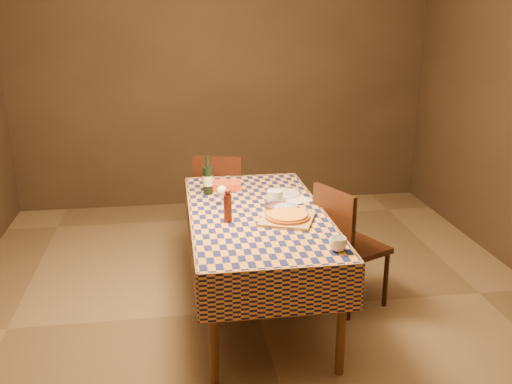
# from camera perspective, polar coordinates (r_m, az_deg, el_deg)

# --- Properties ---
(room) EXTENTS (5.00, 5.10, 2.70)m
(room) POSITION_cam_1_polar(r_m,az_deg,el_deg) (3.81, 0.11, 6.22)
(room) COLOR brown
(room) RESTS_ON ground
(dining_table) EXTENTS (0.94, 1.84, 0.77)m
(dining_table) POSITION_cam_1_polar(r_m,az_deg,el_deg) (4.00, 0.11, -3.03)
(dining_table) COLOR brown
(dining_table) RESTS_ON ground
(cutting_board) EXTENTS (0.44, 0.44, 0.02)m
(cutting_board) POSITION_cam_1_polar(r_m,az_deg,el_deg) (3.81, 3.13, -2.72)
(cutting_board) COLOR #AB8850
(cutting_board) RESTS_ON dining_table
(pizza) EXTENTS (0.39, 0.39, 0.03)m
(pizza) POSITION_cam_1_polar(r_m,az_deg,el_deg) (3.81, 3.14, -2.38)
(pizza) COLOR #9B4919
(pizza) RESTS_ON cutting_board
(pepper_mill) EXTENTS (0.06, 0.06, 0.23)m
(pepper_mill) POSITION_cam_1_polar(r_m,az_deg,el_deg) (3.76, -2.84, -1.45)
(pepper_mill) COLOR #4D1812
(pepper_mill) RESTS_ON dining_table
(bowl) EXTENTS (0.17, 0.17, 0.05)m
(bowl) POSITION_cam_1_polar(r_m,az_deg,el_deg) (3.99, 1.87, -1.55)
(bowl) COLOR #5F4450
(bowl) RESTS_ON dining_table
(wine_glass) EXTENTS (0.08, 0.08, 0.15)m
(wine_glass) POSITION_cam_1_polar(r_m,az_deg,el_deg) (4.05, -3.44, 0.03)
(wine_glass) COLOR white
(wine_glass) RESTS_ON dining_table
(wine_bottle) EXTENTS (0.08, 0.08, 0.30)m
(wine_bottle) POSITION_cam_1_polar(r_m,az_deg,el_deg) (4.34, -4.84, 1.23)
(wine_bottle) COLOR black
(wine_bottle) RESTS_ON dining_table
(deli_tub) EXTENTS (0.13, 0.13, 0.10)m
(deli_tub) POSITION_cam_1_polar(r_m,az_deg,el_deg) (4.13, 1.90, -0.49)
(deli_tub) COLOR silver
(deli_tub) RESTS_ON dining_table
(takeout_container) EXTENTS (0.25, 0.18, 0.06)m
(takeout_container) POSITION_cam_1_polar(r_m,az_deg,el_deg) (4.47, -3.01, 0.67)
(takeout_container) COLOR #C34119
(takeout_container) RESTS_ON dining_table
(white_plate) EXTENTS (0.27, 0.27, 0.01)m
(white_plate) POSITION_cam_1_polar(r_m,az_deg,el_deg) (4.34, 2.77, -0.17)
(white_plate) COLOR silver
(white_plate) RESTS_ON dining_table
(tumbler) EXTENTS (0.14, 0.14, 0.08)m
(tumbler) POSITION_cam_1_polar(r_m,az_deg,el_deg) (3.37, 8.21, -5.19)
(tumbler) COLOR white
(tumbler) RESTS_ON dining_table
(flour_patch) EXTENTS (0.32, 0.29, 0.00)m
(flour_patch) POSITION_cam_1_polar(r_m,az_deg,el_deg) (4.22, 3.56, -0.80)
(flour_patch) COLOR silver
(flour_patch) RESTS_ON dining_table
(flour_bag) EXTENTS (0.19, 0.15, 0.05)m
(flour_bag) POSITION_cam_1_polar(r_m,az_deg,el_deg) (4.00, 3.03, -1.50)
(flour_bag) COLOR #A5ABD3
(flour_bag) RESTS_ON dining_table
(chair_far) EXTENTS (0.52, 0.52, 0.93)m
(chair_far) POSITION_cam_1_polar(r_m,az_deg,el_deg) (5.05, -3.61, -0.60)
(chair_far) COLOR black
(chair_far) RESTS_ON ground
(chair_right) EXTENTS (0.56, 0.56, 0.93)m
(chair_right) POSITION_cam_1_polar(r_m,az_deg,el_deg) (4.18, 8.83, -4.84)
(chair_right) COLOR black
(chair_right) RESTS_ON ground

